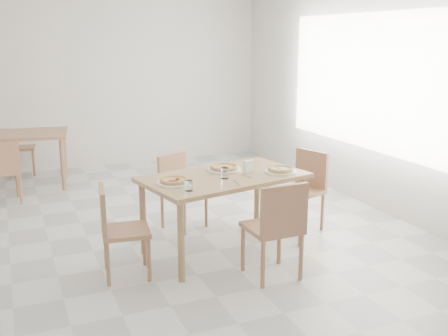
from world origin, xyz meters
name	(u,v)px	position (x,y,z in m)	size (l,w,h in m)	color
room	(367,82)	(2.98, 0.30, 1.50)	(7.28, 7.00, 7.00)	silver
main_table	(224,184)	(0.81, -0.45, 0.67)	(1.65, 1.15, 0.75)	tan
chair_south	(277,224)	(0.97, -1.21, 0.50)	(0.44, 0.44, 0.87)	#AA7A55
chair_north	(179,185)	(0.62, 0.35, 0.46)	(0.52, 0.52, 0.79)	#AA7A55
chair_west	(116,225)	(-0.26, -0.63, 0.47)	(0.45, 0.45, 0.80)	#AA7A55
chair_east	(304,184)	(1.84, -0.22, 0.49)	(0.53, 0.53, 0.84)	#AA7A55
plate_margherita	(224,170)	(0.89, -0.28, 0.76)	(0.34, 0.34, 0.02)	white
plate_mushroom	(280,172)	(1.36, -0.56, 0.76)	(0.30, 0.30, 0.02)	white
plate_pepperoni	(174,183)	(0.29, -0.55, 0.76)	(0.31, 0.31, 0.02)	white
pizza_margherita	(224,167)	(0.89, -0.28, 0.78)	(0.33, 0.33, 0.03)	#E9C36D
pizza_mushroom	(281,169)	(1.36, -0.56, 0.78)	(0.30, 0.30, 0.03)	#E9C36D
pizza_pepperoni	(174,180)	(0.29, -0.55, 0.78)	(0.33, 0.33, 0.03)	#E9C36D
tumbler_a	(225,173)	(0.78, -0.55, 0.80)	(0.08, 0.08, 0.10)	white
tumbler_b	(189,186)	(0.34, -0.80, 0.80)	(0.07, 0.07, 0.09)	white
napkin_holder	(249,167)	(1.05, -0.48, 0.81)	(0.12, 0.08, 0.13)	silver
fork_a	(236,183)	(0.81, -0.75, 0.75)	(0.02, 0.19, 0.01)	silver
fork_b	(246,176)	(0.99, -0.56, 0.75)	(0.01, 0.18, 0.01)	silver
second_table	(12,140)	(-0.99, 2.71, 0.66)	(1.56, 1.03, 0.75)	#AA7A55
chair_back_s	(3,168)	(-1.13, 1.90, 0.46)	(0.43, 0.43, 0.80)	#AA7A55
chair_back_n	(21,143)	(-0.85, 3.48, 0.47)	(0.45, 0.45, 0.81)	#AA7A55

